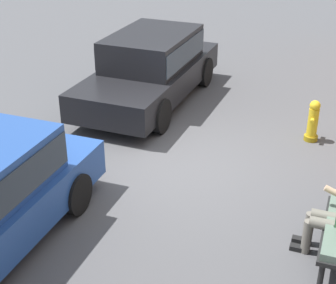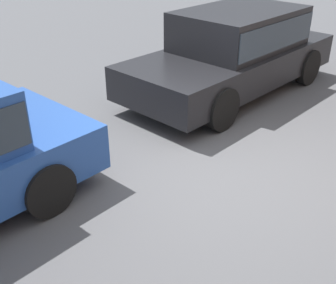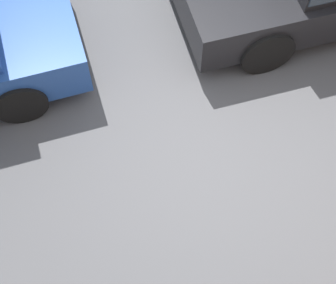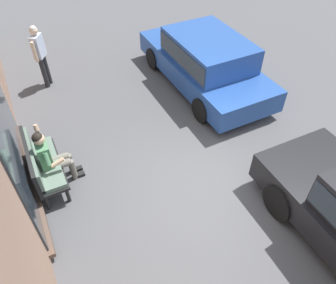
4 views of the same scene
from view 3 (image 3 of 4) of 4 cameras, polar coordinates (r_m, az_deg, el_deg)
name	(u,v)px [view 3 (image 3 of 4)]	position (r m, az deg, el deg)	size (l,w,h in m)	color
ground_plane	(208,139)	(6.09, 4.47, 0.32)	(60.00, 60.00, 0.00)	#4C4C4F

